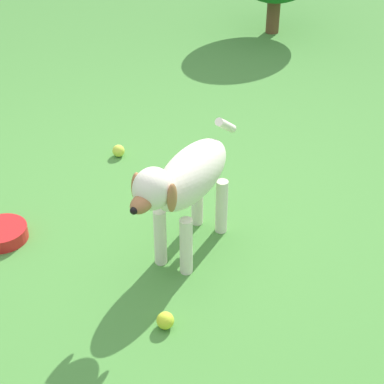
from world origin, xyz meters
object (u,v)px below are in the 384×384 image
at_px(tennis_ball_1, 165,321).
at_px(water_bowl, 2,233).
at_px(dog, 186,181).
at_px(tennis_ball_0, 119,151).

distance_m(tennis_ball_1, water_bowl, 0.91).
bearing_deg(dog, tennis_ball_1, 19.21).
bearing_deg(tennis_ball_1, tennis_ball_0, -75.16).
relative_size(tennis_ball_0, tennis_ball_1, 1.00).
height_order(tennis_ball_0, tennis_ball_1, same).
height_order(dog, tennis_ball_1, dog).
bearing_deg(tennis_ball_0, dog, 116.14).
relative_size(dog, tennis_ball_0, 11.13).
xyz_separation_m(dog, water_bowl, (0.81, -0.07, -0.33)).
bearing_deg(water_bowl, dog, 175.16).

